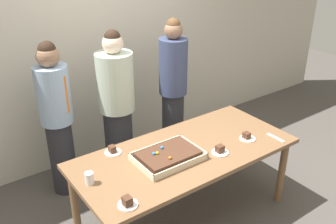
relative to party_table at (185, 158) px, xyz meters
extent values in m
plane|color=#4C4742|center=(0.00, 0.00, -0.66)|extent=(12.00, 12.00, 0.00)
cube|color=beige|center=(0.00, 1.60, 0.84)|extent=(8.00, 0.12, 3.00)
cube|color=brown|center=(0.00, 0.00, 0.06)|extent=(2.02, 0.92, 0.04)
cylinder|color=brown|center=(0.93, -0.38, -0.31)|extent=(0.07, 0.07, 0.70)
cylinder|color=brown|center=(-0.93, 0.38, -0.31)|extent=(0.07, 0.07, 0.70)
cylinder|color=brown|center=(0.93, 0.38, -0.31)|extent=(0.07, 0.07, 0.70)
cube|color=beige|center=(-0.20, -0.02, 0.08)|extent=(0.56, 0.40, 0.01)
cube|color=beige|center=(-0.20, -0.22, 0.11)|extent=(0.56, 0.01, 0.05)
cube|color=beige|center=(-0.20, 0.17, 0.11)|extent=(0.56, 0.01, 0.05)
cube|color=beige|center=(-0.48, -0.02, 0.11)|extent=(0.01, 0.40, 0.05)
cube|color=beige|center=(0.07, -0.02, 0.11)|extent=(0.01, 0.40, 0.05)
cube|color=#4C2D1E|center=(-0.20, -0.02, 0.12)|extent=(0.49, 0.33, 0.06)
sphere|color=#2D84E0|center=(-0.21, 0.06, 0.16)|extent=(0.03, 0.03, 0.03)
sphere|color=#2D84E0|center=(-0.32, 0.02, 0.16)|extent=(0.03, 0.03, 0.03)
sphere|color=orange|center=(-0.25, -0.12, 0.16)|extent=(0.03, 0.03, 0.03)
sphere|color=yellow|center=(-0.30, 0.01, 0.16)|extent=(0.03, 0.03, 0.03)
cylinder|color=white|center=(0.23, -0.21, 0.08)|extent=(0.15, 0.15, 0.01)
cube|color=#4C2D1E|center=(0.23, -0.20, 0.12)|extent=(0.07, 0.06, 0.06)
cylinder|color=white|center=(0.61, -0.18, 0.08)|extent=(0.15, 0.15, 0.01)
cube|color=#4C2D1E|center=(0.60, -0.17, 0.12)|extent=(0.06, 0.06, 0.06)
cylinder|color=white|center=(-0.79, -0.34, 0.08)|extent=(0.15, 0.15, 0.01)
cube|color=#4C2D1E|center=(-0.79, -0.34, 0.12)|extent=(0.06, 0.07, 0.07)
cylinder|color=white|center=(-0.54, 0.35, 0.08)|extent=(0.15, 0.15, 0.01)
cube|color=#4C2D1E|center=(-0.54, 0.35, 0.12)|extent=(0.05, 0.06, 0.06)
cylinder|color=white|center=(-0.90, 0.06, 0.13)|extent=(0.07, 0.07, 0.10)
cube|color=silver|center=(0.84, -0.32, 0.08)|extent=(0.03, 0.20, 0.01)
cylinder|color=#28282D|center=(-0.76, 1.08, -0.26)|extent=(0.26, 0.26, 0.81)
cylinder|color=#93ADCC|center=(-0.76, 1.08, 0.43)|extent=(0.32, 0.32, 0.58)
cube|color=orange|center=(-0.69, 0.95, 0.46)|extent=(0.04, 0.02, 0.37)
sphere|color=#8C664C|center=(-0.76, 1.08, 0.82)|extent=(0.21, 0.21, 0.21)
sphere|color=black|center=(-0.76, 1.08, 0.88)|extent=(0.17, 0.17, 0.17)
cylinder|color=#28282D|center=(0.52, 0.89, -0.23)|extent=(0.25, 0.25, 0.87)
cylinder|color=#384266|center=(0.52, 0.89, 0.51)|extent=(0.31, 0.31, 0.62)
sphere|color=#8C664C|center=(0.52, 0.89, 0.91)|extent=(0.20, 0.20, 0.20)
sphere|color=brown|center=(0.52, 0.89, 0.97)|extent=(0.15, 0.15, 0.15)
cylinder|color=#28282D|center=(-0.16, 0.95, -0.25)|extent=(0.30, 0.30, 0.83)
cylinder|color=#B7C6B2|center=(-0.16, 0.95, 0.47)|extent=(0.38, 0.38, 0.61)
sphere|color=beige|center=(-0.16, 0.95, 0.87)|extent=(0.21, 0.21, 0.21)
sphere|color=black|center=(-0.16, 0.95, 0.93)|extent=(0.16, 0.16, 0.16)
camera|label=1|loc=(-1.78, -2.21, 1.84)|focal=39.84mm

